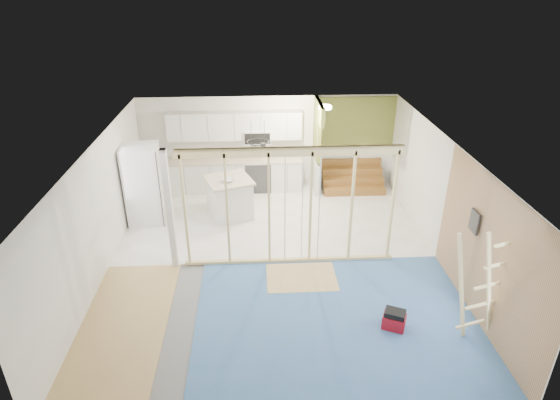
{
  "coord_description": "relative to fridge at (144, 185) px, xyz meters",
  "views": [
    {
      "loc": [
        -0.38,
        -8.35,
        5.6
      ],
      "look_at": [
        0.14,
        0.6,
        1.18
      ],
      "focal_mm": 30.0,
      "sensor_mm": 36.0,
      "label": 1
    }
  ],
  "objects": [
    {
      "name": "upper_cabinets",
      "position": [
        2.21,
        1.77,
        0.84
      ],
      "size": [
        3.6,
        0.41,
        0.85
      ],
      "color": "silver",
      "rests_on": "room"
    },
    {
      "name": "stud_frame",
      "position": [
        2.84,
        -2.05,
        0.6
      ],
      "size": [
        4.66,
        0.14,
        2.6
      ],
      "color": "#D7C283",
      "rests_on": "room"
    },
    {
      "name": "island",
      "position": [
        2.03,
        0.1,
        -0.47
      ],
      "size": [
        1.34,
        1.34,
        1.03
      ],
      "rotation": [
        0.0,
        0.0,
        0.35
      ],
      "color": "silver",
      "rests_on": "room"
    },
    {
      "name": "sheathing_panel",
      "position": [
        6.53,
        -4.05,
        0.32
      ],
      "size": [
        0.02,
        4.0,
        2.6
      ],
      "primitive_type": "cube",
      "color": "tan",
      "rests_on": "room"
    },
    {
      "name": "electrical_panel",
      "position": [
        6.48,
        -3.45,
        0.67
      ],
      "size": [
        0.04,
        0.3,
        0.4
      ],
      "primitive_type": "cube",
      "color": "#343338",
      "rests_on": "room"
    },
    {
      "name": "green_partition",
      "position": [
        5.1,
        1.61,
        -0.03
      ],
      "size": [
        2.25,
        1.51,
        2.6
      ],
      "color": "olive",
      "rests_on": "room"
    },
    {
      "name": "ladder",
      "position": [
        6.2,
        -4.5,
        0.07
      ],
      "size": [
        1.1,
        0.09,
        2.05
      ],
      "rotation": [
        0.0,
        0.0,
        0.09
      ],
      "color": "#F1D993",
      "rests_on": "room"
    },
    {
      "name": "pot_rack",
      "position": [
        2.75,
        -0.16,
        1.02
      ],
      "size": [
        0.52,
        0.52,
        0.72
      ],
      "color": "black",
      "rests_on": "room"
    },
    {
      "name": "room",
      "position": [
        3.05,
        -2.05,
        0.32
      ],
      "size": [
        7.01,
        8.01,
        2.61
      ],
      "color": "slate",
      "rests_on": "ground"
    },
    {
      "name": "toolbox",
      "position": [
        5.01,
        -4.2,
        -0.8
      ],
      "size": [
        0.47,
        0.42,
        0.36
      ],
      "rotation": [
        0.0,
        0.0,
        -0.43
      ],
      "color": "maroon",
      "rests_on": "room"
    },
    {
      "name": "soap_bottle_b",
      "position": [
        3.75,
        1.76,
        0.05
      ],
      "size": [
        0.1,
        0.1,
        0.19
      ],
      "primitive_type": "imported",
      "rotation": [
        0.0,
        0.0,
        0.11
      ],
      "color": "silver",
      "rests_on": "base_cabinets"
    },
    {
      "name": "soap_bottle_a",
      "position": [
        0.55,
        1.74,
        0.1
      ],
      "size": [
        0.14,
        0.14,
        0.3
      ],
      "primitive_type": "imported",
      "rotation": [
        0.0,
        0.0,
        -0.28
      ],
      "color": "silver",
      "rests_on": "base_cabinets"
    },
    {
      "name": "floor_overlays",
      "position": [
        3.13,
        -1.99,
        -0.97
      ],
      "size": [
        7.0,
        8.0,
        0.03
      ],
      "color": "silver",
      "rests_on": "room"
    },
    {
      "name": "bowl",
      "position": [
        2.03,
        -0.05,
        0.08
      ],
      "size": [
        0.32,
        0.32,
        0.07
      ],
      "primitive_type": "imported",
      "rotation": [
        0.0,
        0.0,
        0.17
      ],
      "color": "silver",
      "rests_on": "island"
    },
    {
      "name": "base_cabinets",
      "position": [
        1.45,
        1.31,
        -0.51
      ],
      "size": [
        4.45,
        2.24,
        0.93
      ],
      "color": "silver",
      "rests_on": "room"
    },
    {
      "name": "fridge",
      "position": [
        0.0,
        0.0,
        0.0
      ],
      "size": [
        0.93,
        0.9,
        1.95
      ],
      "rotation": [
        0.0,
        0.0,
        0.1
      ],
      "color": "white",
      "rests_on": "room"
    },
    {
      "name": "ceiling_light",
      "position": [
        4.45,
        0.95,
        1.56
      ],
      "size": [
        0.32,
        0.32,
        0.08
      ],
      "primitive_type": "cylinder",
      "color": "#FFEABF",
      "rests_on": "room"
    }
  ]
}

